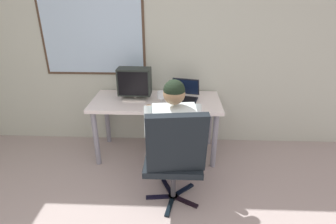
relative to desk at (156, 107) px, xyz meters
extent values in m
cube|color=beige|center=(-0.10, 0.39, 0.75)|extent=(5.18, 0.06, 2.77)
cube|color=#4C3828|center=(-0.78, 0.36, 0.92)|extent=(1.26, 0.01, 1.25)
cube|color=silver|center=(-0.78, 0.35, 0.92)|extent=(1.20, 0.02, 1.19)
cylinder|color=gray|center=(-0.68, -0.26, -0.29)|extent=(0.06, 0.06, 0.69)
cylinder|color=gray|center=(0.68, -0.26, -0.29)|extent=(0.06, 0.06, 0.69)
cylinder|color=gray|center=(-0.68, 0.26, -0.29)|extent=(0.06, 0.06, 0.69)
cylinder|color=gray|center=(0.68, 0.26, -0.29)|extent=(0.06, 0.06, 0.69)
cube|color=white|center=(0.00, 0.00, 0.07)|extent=(1.51, 0.66, 0.04)
cube|color=black|center=(0.09, -0.82, -0.62)|extent=(0.28, 0.07, 0.02)
cube|color=black|center=(0.20, -0.94, -0.62)|extent=(0.10, 0.28, 0.02)
cube|color=black|center=(0.34, -0.87, -0.62)|extent=(0.26, 0.17, 0.02)
cube|color=black|center=(0.33, -0.71, -0.62)|extent=(0.23, 0.22, 0.02)
cube|color=black|center=(0.17, -0.68, -0.62)|extent=(0.15, 0.27, 0.02)
cylinder|color=black|center=(0.22, -0.80, -0.62)|extent=(0.10, 0.10, 0.02)
cylinder|color=#3F3F44|center=(0.22, -0.80, -0.41)|extent=(0.05, 0.05, 0.42)
cube|color=black|center=(0.22, -0.80, -0.18)|extent=(0.53, 0.53, 0.06)
cube|color=black|center=(0.25, -1.04, 0.13)|extent=(0.51, 0.20, 0.56)
cylinder|color=#3D3B6F|center=(0.36, -0.53, -0.15)|extent=(0.20, 0.46, 0.15)
cylinder|color=#3D3B6F|center=(0.33, -0.31, -0.39)|extent=(0.12, 0.12, 0.49)
cube|color=black|center=(0.33, -0.25, -0.59)|extent=(0.13, 0.25, 0.08)
cylinder|color=#3D3B6F|center=(0.04, -0.57, -0.15)|extent=(0.20, 0.46, 0.15)
cylinder|color=#3D3B6F|center=(0.01, -0.35, -0.39)|extent=(0.12, 0.12, 0.49)
cube|color=black|center=(0.01, -0.29, -0.59)|extent=(0.13, 0.25, 0.08)
cube|color=silver|center=(0.22, -0.77, 0.10)|extent=(0.41, 0.33, 0.52)
sphere|color=#A67F58|center=(0.22, -0.77, 0.47)|extent=(0.19, 0.19, 0.19)
sphere|color=black|center=(0.22, -0.77, 0.50)|extent=(0.19, 0.19, 0.19)
cylinder|color=silver|center=(0.44, -0.70, 0.19)|extent=(0.11, 0.23, 0.29)
cylinder|color=#A67F58|center=(0.43, -0.61, 0.05)|extent=(0.09, 0.11, 0.27)
sphere|color=#A67F58|center=(0.42, -0.57, 0.03)|extent=(0.09, 0.09, 0.09)
cylinder|color=silver|center=(0.00, -0.75, 0.19)|extent=(0.11, 0.21, 0.29)
cylinder|color=#A67F58|center=(-0.02, -0.61, 0.14)|extent=(0.09, 0.17, 0.27)
sphere|color=#A67F58|center=(-0.03, -0.52, 0.21)|extent=(0.09, 0.09, 0.09)
cube|color=beige|center=(-0.25, 0.03, 0.10)|extent=(0.27, 0.22, 0.02)
cylinder|color=beige|center=(-0.25, 0.03, 0.13)|extent=(0.04, 0.04, 0.04)
cube|color=#242B27|center=(-0.25, 0.03, 0.31)|extent=(0.38, 0.19, 0.31)
cube|color=black|center=(-0.25, -0.06, 0.31)|extent=(0.34, 0.02, 0.27)
cube|color=black|center=(0.32, -0.01, 0.10)|extent=(0.36, 0.31, 0.02)
cube|color=black|center=(0.32, -0.01, 0.11)|extent=(0.33, 0.27, 0.00)
cube|color=black|center=(0.35, 0.15, 0.22)|extent=(0.33, 0.16, 0.22)
cube|color=#0F1933|center=(0.35, 0.14, 0.21)|extent=(0.30, 0.14, 0.19)
cylinder|color=silver|center=(0.07, -0.12, 0.10)|extent=(0.07, 0.07, 0.00)
cylinder|color=silver|center=(0.07, -0.12, 0.13)|extent=(0.01, 0.01, 0.07)
cylinder|color=silver|center=(0.07, -0.12, 0.21)|extent=(0.09, 0.09, 0.08)
cylinder|color=#4F0525|center=(0.07, -0.12, 0.18)|extent=(0.08, 0.08, 0.03)
camera|label=1|loc=(0.26, -2.90, 1.26)|focal=28.51mm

